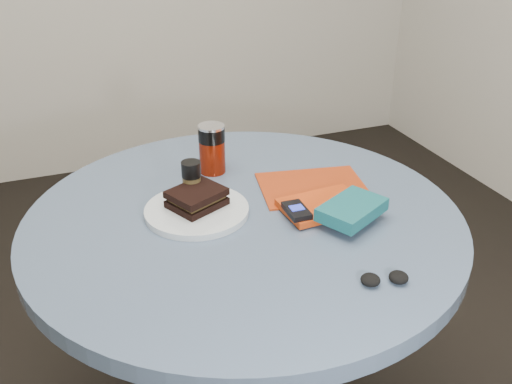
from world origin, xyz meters
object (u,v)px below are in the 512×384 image
object	(u,v)px
table	(244,272)
soda_can	(212,149)
headphones	(385,279)
pepper_grinder	(192,182)
novel	(352,209)
mp3_player	(297,210)
sandwich	(197,198)
red_book	(323,206)
magazine	(313,187)
plate	(197,211)

from	to	relation	value
table	soda_can	xyz separation A→B (m)	(-0.00, 0.24, 0.23)
table	headphones	world-z (taller)	headphones
pepper_grinder	novel	world-z (taller)	pepper_grinder
mp3_player	sandwich	bearing A→B (deg)	148.65
sandwich	soda_can	distance (m)	0.21
sandwich	novel	bearing A→B (deg)	-29.29
novel	pepper_grinder	bearing A→B (deg)	116.00
red_book	magazine	bearing A→B (deg)	72.09
plate	red_book	size ratio (longest dim) A/B	1.27
red_book	mp3_player	world-z (taller)	mp3_player
headphones	plate	bearing A→B (deg)	124.50
sandwich	headphones	bearing A→B (deg)	-56.54
plate	magazine	world-z (taller)	plate
red_book	plate	bearing A→B (deg)	158.70
red_book	mp3_player	xyz separation A→B (m)	(-0.08, -0.02, 0.01)
mp3_player	headphones	bearing A→B (deg)	-77.34
plate	magazine	bearing A→B (deg)	4.20
plate	magazine	xyz separation A→B (m)	(0.30, 0.02, -0.01)
soda_can	plate	bearing A→B (deg)	-116.43
pepper_grinder	mp3_player	world-z (taller)	pepper_grinder
pepper_grinder	sandwich	bearing A→B (deg)	-93.07
soda_can	red_book	world-z (taller)	soda_can
red_book	novel	xyz separation A→B (m)	(0.03, -0.07, 0.02)
table	novel	distance (m)	0.31
red_book	headphones	bearing A→B (deg)	-96.76
soda_can	mp3_player	size ratio (longest dim) A/B	1.63
sandwich	magazine	distance (m)	0.30
pepper_grinder	mp3_player	xyz separation A→B (m)	(0.19, -0.17, -0.03)
plate	soda_can	bearing A→B (deg)	63.57
plate	sandwich	distance (m)	0.03
plate	sandwich	size ratio (longest dim) A/B	1.63
sandwich	novel	world-z (taller)	sandwich
table	soda_can	world-z (taller)	soda_can
soda_can	magazine	xyz separation A→B (m)	(0.21, -0.18, -0.06)
plate	sandwich	bearing A→B (deg)	67.64
headphones	pepper_grinder	bearing A→B (deg)	120.09
plate	novel	bearing A→B (deg)	-27.65
table	magazine	world-z (taller)	magazine
pepper_grinder	table	bearing A→B (deg)	-45.81
plate	novel	distance (m)	0.35
sandwich	red_book	size ratio (longest dim) A/B	0.78
magazine	mp3_player	size ratio (longest dim) A/B	3.27
novel	mp3_player	bearing A→B (deg)	126.77
soda_can	mp3_player	bearing A→B (deg)	-71.93
table	headphones	size ratio (longest dim) A/B	10.14
pepper_grinder	novel	size ratio (longest dim) A/B	0.69
red_book	headphones	size ratio (longest dim) A/B	1.90
novel	mp3_player	size ratio (longest dim) A/B	1.91
soda_can	pepper_grinder	xyz separation A→B (m)	(-0.09, -0.14, -0.01)
soda_can	headphones	world-z (taller)	soda_can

